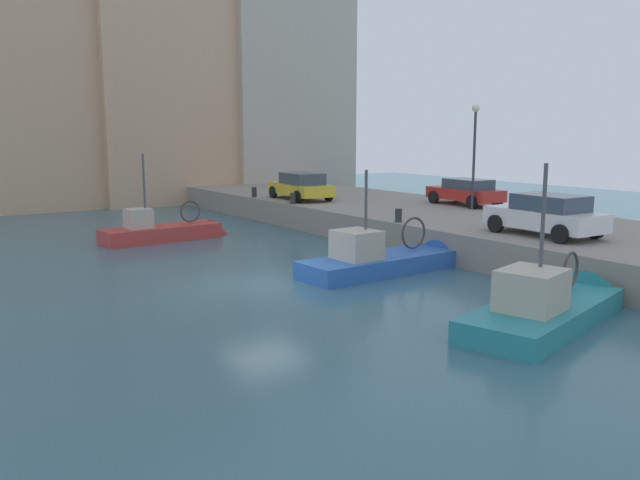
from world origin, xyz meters
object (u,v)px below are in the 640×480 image
object	(u,v)px
mooring_bollard_mid	(293,198)
fishing_boat_red	(168,238)
parked_car_white	(546,215)
parked_car_yellow	(301,186)
quay_streetlamp	(475,139)
mooring_bollard_south	(398,215)
fishing_boat_teal	(550,316)
mooring_bollard_north	(254,192)
parked_car_red	(466,191)
fishing_boat_blue	(387,267)

from	to	relation	value
mooring_bollard_mid	fishing_boat_red	bearing A→B (deg)	-179.78
parked_car_white	parked_car_yellow	world-z (taller)	parked_car_white
fishing_boat_red	quay_streetlamp	size ratio (longest dim) A/B	1.26
parked_car_white	mooring_bollard_south	bearing A→B (deg)	109.53
fishing_boat_teal	mooring_bollard_north	xyz separation A→B (m)	(3.30, 21.70, 1.33)
mooring_bollard_mid	parked_car_red	bearing A→B (deg)	-38.20
mooring_bollard_south	mooring_bollard_north	size ratio (longest dim) A/B	1.00
fishing_boat_red	parked_car_red	xyz separation A→B (m)	(13.36, -5.28, 1.78)
quay_streetlamp	parked_car_yellow	bearing A→B (deg)	117.32
mooring_bollard_north	parked_car_red	bearing A→B (deg)	-54.09
parked_car_white	mooring_bollard_north	world-z (taller)	parked_car_white
mooring_bollard_mid	mooring_bollard_north	world-z (taller)	same
parked_car_white	mooring_bollard_mid	world-z (taller)	parked_car_white
fishing_boat_red	fishing_boat_blue	world-z (taller)	fishing_boat_red
parked_car_red	mooring_bollard_mid	distance (m)	8.58
mooring_bollard_south	quay_streetlamp	world-z (taller)	quay_streetlamp
parked_car_yellow	parked_car_white	bearing A→B (deg)	-87.93
parked_car_yellow	mooring_bollard_mid	distance (m)	2.08
fishing_boat_blue	parked_car_white	world-z (taller)	fishing_boat_blue
parked_car_red	mooring_bollard_south	distance (m)	7.27
mooring_bollard_mid	fishing_boat_blue	bearing A→B (deg)	-104.94
fishing_boat_red	mooring_bollard_south	world-z (taller)	fishing_boat_red
parked_car_yellow	mooring_bollard_south	xyz separation A→B (m)	(-1.42, -9.45, -0.45)
mooring_bollard_south	quay_streetlamp	size ratio (longest dim) A/B	0.11
parked_car_red	mooring_bollard_mid	world-z (taller)	parked_car_red
fishing_boat_teal	mooring_bollard_north	world-z (taller)	fishing_boat_teal
fishing_boat_red	fishing_boat_teal	distance (m)	17.99
parked_car_white	mooring_bollard_mid	size ratio (longest dim) A/B	7.68
quay_streetlamp	mooring_bollard_mid	bearing A→B (deg)	129.98
fishing_boat_red	mooring_bollard_south	size ratio (longest dim) A/B	11.09
fishing_boat_red	parked_car_yellow	xyz separation A→B (m)	(8.05, 1.47, 1.83)
parked_car_white	fishing_boat_teal	bearing A→B (deg)	-141.60
quay_streetlamp	parked_car_white	bearing A→B (deg)	-118.50
parked_car_white	mooring_bollard_south	size ratio (longest dim) A/B	7.68
fishing_boat_teal	parked_car_yellow	world-z (taller)	fishing_boat_teal
mooring_bollard_north	quay_streetlamp	size ratio (longest dim) A/B	0.11
fishing_boat_blue	parked_car_white	size ratio (longest dim) A/B	1.59
fishing_boat_teal	parked_car_red	bearing A→B (deg)	51.02
mooring_bollard_mid	fishing_boat_teal	bearing A→B (deg)	-100.56
mooring_bollard_south	mooring_bollard_north	bearing A→B (deg)	90.00
fishing_boat_blue	mooring_bollard_south	size ratio (longest dim) A/B	12.24
fishing_boat_blue	mooring_bollard_mid	size ratio (longest dim) A/B	12.24
parked_car_red	mooring_bollard_north	distance (m)	11.49
mooring_bollard_mid	mooring_bollard_north	xyz separation A→B (m)	(0.00, 4.00, 0.00)
mooring_bollard_south	mooring_bollard_north	distance (m)	12.00
fishing_boat_teal	parked_car_red	xyz separation A→B (m)	(10.04, 12.40, 1.73)
fishing_boat_blue	parked_car_red	size ratio (longest dim) A/B	1.65
fishing_boat_red	fishing_boat_blue	xyz separation A→B (m)	(3.78, -10.64, 0.04)
parked_car_yellow	fishing_boat_red	bearing A→B (deg)	-169.63
parked_car_yellow	mooring_bollard_south	distance (m)	9.57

